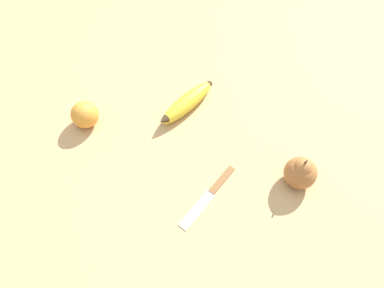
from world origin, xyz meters
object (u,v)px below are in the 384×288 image
(banana, at_px, (186,103))
(pear, at_px, (301,172))
(paring_knife, at_px, (210,194))
(orange, at_px, (85,115))

(banana, xyz_separation_m, pear, (0.19, -0.28, 0.02))
(banana, height_order, paring_knife, banana)
(pear, height_order, paring_knife, pear)
(pear, bearing_deg, paring_knife, 173.19)
(orange, height_order, paring_knife, orange)
(banana, xyz_separation_m, paring_knife, (-0.02, -0.26, -0.02))
(orange, distance_m, paring_knife, 0.37)
(banana, height_order, pear, pear)
(banana, height_order, orange, orange)
(banana, relative_size, paring_knife, 1.09)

